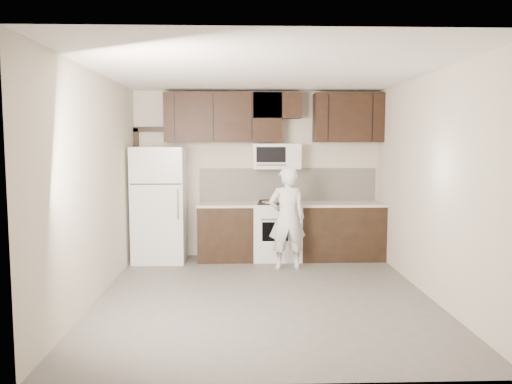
{
  "coord_description": "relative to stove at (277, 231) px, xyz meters",
  "views": [
    {
      "loc": [
        -0.3,
        -5.94,
        1.86
      ],
      "look_at": [
        -0.07,
        0.9,
        1.19
      ],
      "focal_mm": 35.0,
      "sensor_mm": 36.0,
      "label": 1
    }
  ],
  "objects": [
    {
      "name": "floor",
      "position": [
        -0.3,
        -1.94,
        -0.46
      ],
      "size": [
        4.5,
        4.5,
        0.0
      ],
      "primitive_type": "plane",
      "color": "#585553",
      "rests_on": "ground"
    },
    {
      "name": "back_wall",
      "position": [
        -0.3,
        0.31,
        0.89
      ],
      "size": [
        4.0,
        0.0,
        4.0
      ],
      "primitive_type": "plane",
      "rotation": [
        1.57,
        0.0,
        0.0
      ],
      "color": "beige",
      "rests_on": "ground"
    },
    {
      "name": "ceiling",
      "position": [
        -0.3,
        -1.94,
        2.24
      ],
      "size": [
        4.5,
        4.5,
        0.0
      ],
      "primitive_type": "plane",
      "rotation": [
        3.14,
        0.0,
        0.0
      ],
      "color": "white",
      "rests_on": "back_wall"
    },
    {
      "name": "counter_run",
      "position": [
        0.3,
        0.0,
        -0.0
      ],
      "size": [
        2.95,
        0.64,
        0.91
      ],
      "color": "black",
      "rests_on": "floor"
    },
    {
      "name": "stove",
      "position": [
        0.0,
        0.0,
        0.0
      ],
      "size": [
        0.76,
        0.66,
        0.94
      ],
      "color": "silver",
      "rests_on": "floor"
    },
    {
      "name": "backsplash",
      "position": [
        0.2,
        0.3,
        0.72
      ],
      "size": [
        2.9,
        0.02,
        0.54
      ],
      "primitive_type": "cube",
      "color": "beige",
      "rests_on": "counter_run"
    },
    {
      "name": "upper_cabinets",
      "position": [
        -0.09,
        0.14,
        1.82
      ],
      "size": [
        3.48,
        0.35,
        0.78
      ],
      "color": "black",
      "rests_on": "back_wall"
    },
    {
      "name": "microwave",
      "position": [
        -0.0,
        0.12,
        1.19
      ],
      "size": [
        0.76,
        0.42,
        0.4
      ],
      "color": "silver",
      "rests_on": "upper_cabinets"
    },
    {
      "name": "refrigerator",
      "position": [
        -1.85,
        -0.05,
        0.44
      ],
      "size": [
        0.8,
        0.76,
        1.8
      ],
      "color": "silver",
      "rests_on": "floor"
    },
    {
      "name": "door_trim",
      "position": [
        -2.22,
        0.27,
        0.79
      ],
      "size": [
        0.5,
        0.08,
        2.12
      ],
      "color": "black",
      "rests_on": "floor"
    },
    {
      "name": "saucepan",
      "position": [
        0.18,
        0.15,
        0.51
      ],
      "size": [
        0.27,
        0.16,
        0.15
      ],
      "color": "silver",
      "rests_on": "stove"
    },
    {
      "name": "baking_tray",
      "position": [
        -0.12,
        -0.15,
        0.46
      ],
      "size": [
        0.39,
        0.31,
        0.02
      ],
      "primitive_type": "cube",
      "rotation": [
        0.0,
        0.0,
        -0.07
      ],
      "color": "black",
      "rests_on": "counter_run"
    },
    {
      "name": "pizza",
      "position": [
        -0.12,
        -0.15,
        0.48
      ],
      "size": [
        0.27,
        0.27,
        0.02
      ],
      "primitive_type": "cylinder",
      "rotation": [
        0.0,
        0.0,
        -0.07
      ],
      "color": "beige",
      "rests_on": "baking_tray"
    },
    {
      "name": "person",
      "position": [
        0.1,
        -0.62,
        0.3
      ],
      "size": [
        0.58,
        0.41,
        1.52
      ],
      "primitive_type": "imported",
      "rotation": [
        0.0,
        0.0,
        3.23
      ],
      "color": "white",
      "rests_on": "floor"
    }
  ]
}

